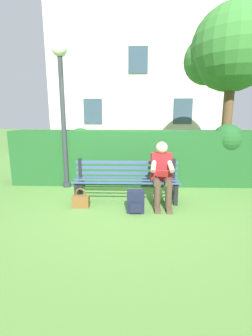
{
  "coord_description": "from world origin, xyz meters",
  "views": [
    {
      "loc": [
        -0.15,
        4.3,
        1.59
      ],
      "look_at": [
        0.0,
        0.1,
        0.69
      ],
      "focal_mm": 24.84,
      "sensor_mm": 36.0,
      "label": 1
    }
  ],
  "objects_px": {
    "handbag": "(81,201)",
    "lamp_post": "(62,94)",
    "tree": "(228,52)",
    "backpack": "(136,202)",
    "park_bench": "(126,179)",
    "person_seated": "(162,172)"
  },
  "relations": [
    {
      "from": "park_bench",
      "to": "lamp_post",
      "type": "height_order",
      "value": "lamp_post"
    },
    {
      "from": "park_bench",
      "to": "tree",
      "type": "height_order",
      "value": "tree"
    },
    {
      "from": "backpack",
      "to": "park_bench",
      "type": "bearing_deg",
      "value": -73.18
    },
    {
      "from": "handbag",
      "to": "lamp_post",
      "type": "xyz_separation_m",
      "value": [
        0.63,
        -1.28,
        1.99
      ]
    },
    {
      "from": "park_bench",
      "to": "tree",
      "type": "relative_size",
      "value": 0.42
    },
    {
      "from": "lamp_post",
      "to": "handbag",
      "type": "bearing_deg",
      "value": 116.14
    },
    {
      "from": "park_bench",
      "to": "handbag",
      "type": "xyz_separation_m",
      "value": [
        0.81,
        0.41,
        -0.32
      ]
    },
    {
      "from": "tree",
      "to": "park_bench",
      "type": "bearing_deg",
      "value": 47.21
    },
    {
      "from": "handbag",
      "to": "lamp_post",
      "type": "bearing_deg",
      "value": -63.86
    },
    {
      "from": "park_bench",
      "to": "handbag",
      "type": "bearing_deg",
      "value": 26.87
    },
    {
      "from": "park_bench",
      "to": "backpack",
      "type": "height_order",
      "value": "park_bench"
    },
    {
      "from": "park_bench",
      "to": "backpack",
      "type": "xyz_separation_m",
      "value": [
        -0.18,
        0.6,
        -0.25
      ]
    },
    {
      "from": "tree",
      "to": "lamp_post",
      "type": "distance_m",
      "value": 5.1
    },
    {
      "from": "park_bench",
      "to": "lamp_post",
      "type": "distance_m",
      "value": 2.37
    },
    {
      "from": "park_bench",
      "to": "person_seated",
      "type": "distance_m",
      "value": 0.71
    },
    {
      "from": "person_seated",
      "to": "backpack",
      "type": "relative_size",
      "value": 3.01
    },
    {
      "from": "backpack",
      "to": "lamp_post",
      "type": "bearing_deg",
      "value": -42.11
    },
    {
      "from": "handbag",
      "to": "backpack",
      "type": "bearing_deg",
      "value": 169.31
    },
    {
      "from": "person_seated",
      "to": "lamp_post",
      "type": "height_order",
      "value": "lamp_post"
    },
    {
      "from": "tree",
      "to": "backpack",
      "type": "distance_m",
      "value": 5.69
    },
    {
      "from": "person_seated",
      "to": "lamp_post",
      "type": "distance_m",
      "value": 2.78
    },
    {
      "from": "backpack",
      "to": "lamp_post",
      "type": "distance_m",
      "value": 2.91
    }
  ]
}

